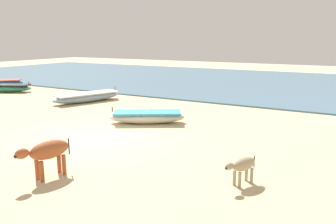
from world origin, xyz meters
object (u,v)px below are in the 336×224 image
(fishing_boat_0, at_px, (147,117))
(fishing_boat_2, at_px, (5,88))
(fishing_boat_3, at_px, (1,83))
(fishing_boat_1, at_px, (87,97))
(cow_adult_rust, at_px, (48,152))
(calf_near_dun, at_px, (243,165))

(fishing_boat_0, height_order, fishing_boat_2, fishing_boat_2)
(fishing_boat_3, bearing_deg, fishing_boat_2, 107.06)
(fishing_boat_2, xyz_separation_m, fishing_boat_3, (-2.73, 1.61, -0.01))
(fishing_boat_1, xyz_separation_m, cow_adult_rust, (6.49, -8.50, 0.41))
(fishing_boat_1, bearing_deg, fishing_boat_3, 100.43)
(fishing_boat_0, bearing_deg, fishing_boat_2, -42.21)
(fishing_boat_0, distance_m, calf_near_dun, 6.67)
(fishing_boat_1, bearing_deg, fishing_boat_2, 109.40)
(cow_adult_rust, bearing_deg, fishing_boat_0, -159.70)
(fishing_boat_1, distance_m, fishing_boat_2, 7.25)
(fishing_boat_0, relative_size, calf_near_dun, 3.19)
(fishing_boat_2, bearing_deg, fishing_boat_0, -37.96)
(fishing_boat_0, bearing_deg, fishing_boat_1, -54.88)
(fishing_boat_2, relative_size, cow_adult_rust, 2.50)
(fishing_boat_0, bearing_deg, fishing_boat_3, -45.93)
(fishing_boat_0, bearing_deg, cow_adult_rust, 67.95)
(fishing_boat_3, bearing_deg, cow_adult_rust, 105.83)
(fishing_boat_1, distance_m, fishing_boat_3, 10.13)
(fishing_boat_1, height_order, fishing_boat_3, fishing_boat_1)
(fishing_boat_1, bearing_deg, cow_adult_rust, -122.47)
(fishing_boat_2, xyz_separation_m, calf_near_dun, (18.11, -6.62, 0.21))
(fishing_boat_2, relative_size, calf_near_dun, 3.63)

